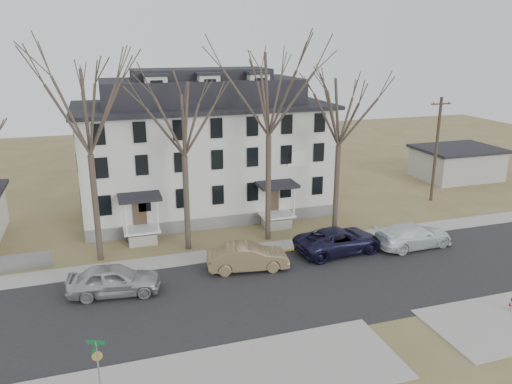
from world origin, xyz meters
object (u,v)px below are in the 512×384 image
object	(u,v)px
tree_center	(269,88)
car_white	(413,236)
car_silver	(114,280)
tree_mid_right	(340,107)
car_tan	(248,258)
tree_far_left	(86,106)
street_sign	(98,359)
car_navy	(339,241)
utility_pole_far	(436,149)
tree_mid_left	(183,114)
bicycle_left	(138,238)
boarding_house	(203,149)
fire_hydrant	(512,305)

from	to	relation	value
tree_center	car_white	xyz separation A→B (m)	(9.38, -4.66, -10.24)
car_silver	car_white	distance (m)	20.70
tree_mid_right	car_tan	size ratio (longest dim) A/B	2.45
tree_far_left	street_sign	size ratio (longest dim) A/B	5.27
car_navy	street_sign	world-z (taller)	street_sign
utility_pole_far	car_navy	bearing A→B (deg)	-149.32
tree_mid_left	bicycle_left	bearing A→B (deg)	149.74
tree_mid_right	tree_center	bearing A→B (deg)	180.00
street_sign	tree_far_left	bearing A→B (deg)	110.55
tree_center	bicycle_left	xyz separation A→B (m)	(-9.33, 1.94, -10.61)
car_silver	street_sign	xyz separation A→B (m)	(-0.99, -8.75, 0.82)
tree_center	boarding_house	bearing A→B (deg)	110.20
car_silver	street_sign	size ratio (longest dim) A/B	2.04
bicycle_left	tree_center	bearing A→B (deg)	-81.99
car_white	street_sign	world-z (taller)	street_sign
boarding_house	tree_mid_right	bearing A→B (deg)	-43.81
car_silver	fire_hydrant	size ratio (longest dim) A/B	6.24
boarding_house	car_white	bearing A→B (deg)	-45.99
tree_mid_right	car_navy	distance (m)	9.69
bicycle_left	tree_mid_right	bearing A→B (deg)	-77.69
car_navy	bicycle_left	bearing A→B (deg)	61.19
boarding_house	car_tan	bearing A→B (deg)	-89.87
utility_pole_far	street_sign	xyz separation A→B (m)	(-29.80, -18.29, -3.18)
car_silver	car_navy	distance (m)	15.26
tree_mid_right	car_white	bearing A→B (deg)	-50.22
car_white	street_sign	xyz separation A→B (m)	(-21.68, -9.43, 0.88)
tree_far_left	tree_mid_left	world-z (taller)	tree_far_left
tree_far_left	fire_hydrant	size ratio (longest dim) A/B	16.14
car_tan	fire_hydrant	bearing A→B (deg)	-119.71
boarding_house	utility_pole_far	world-z (taller)	boarding_house
utility_pole_far	bicycle_left	world-z (taller)	utility_pole_far
utility_pole_far	boarding_house	bearing A→B (deg)	169.08
car_tan	street_sign	world-z (taller)	street_sign
car_silver	tree_mid_right	bearing A→B (deg)	-64.52
tree_center	car_tan	xyz separation A→B (m)	(-2.97, -4.58, -10.23)
tree_far_left	fire_hydrant	world-z (taller)	tree_far_left
tree_mid_left	tree_far_left	bearing A→B (deg)	180.00
bicycle_left	boarding_house	bearing A→B (deg)	-25.78
car_tan	car_navy	xyz separation A→B (m)	(6.85, 0.70, 0.01)
tree_mid_left	utility_pole_far	bearing A→B (deg)	10.13
tree_mid_left	car_white	distance (m)	18.30
tree_far_left	utility_pole_far	bearing A→B (deg)	8.10
boarding_house	tree_mid_left	distance (m)	9.66
utility_pole_far	car_tan	size ratio (longest dim) A/B	1.82
tree_center	tree_mid_left	bearing A→B (deg)	180.00
utility_pole_far	tree_far_left	bearing A→B (deg)	-171.90
car_silver	car_white	size ratio (longest dim) A/B	0.91
tree_mid_left	fire_hydrant	xyz separation A→B (m)	(15.23, -14.01, -9.17)
utility_pole_far	car_white	distance (m)	12.69
utility_pole_far	fire_hydrant	size ratio (longest dim) A/B	11.18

